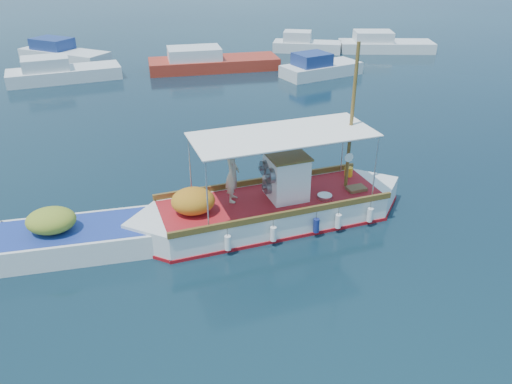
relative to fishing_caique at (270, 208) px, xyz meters
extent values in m
plane|color=black|center=(-0.10, -0.29, -0.53)|extent=(160.00, 160.00, 0.00)
cube|color=white|center=(0.07, 0.01, -0.19)|extent=(7.70, 4.11, 1.08)
cube|color=white|center=(-3.50, -0.86, -0.19)|extent=(2.38, 2.38, 1.08)
cube|color=white|center=(3.63, 0.88, -0.19)|extent=(2.38, 2.38, 1.08)
cube|color=maroon|center=(0.07, 0.01, -0.51)|extent=(7.82, 4.21, 0.18)
cube|color=#A3191F|center=(0.07, 0.01, 0.33)|extent=(7.66, 3.92, 0.06)
cube|color=brown|center=(-0.23, 1.21, 0.45)|extent=(7.24, 1.85, 0.20)
cube|color=brown|center=(0.36, -1.18, 0.45)|extent=(7.24, 1.85, 0.20)
cube|color=white|center=(0.54, 0.13, 1.08)|extent=(1.44, 1.51, 1.47)
cube|color=brown|center=(0.54, 0.13, 1.85)|extent=(1.56, 1.63, 0.06)
cylinder|color=slate|center=(0.00, -0.33, 1.38)|extent=(0.32, 0.53, 0.49)
cylinder|color=slate|center=(-0.15, 0.28, 1.38)|extent=(0.32, 0.53, 0.49)
cylinder|color=slate|center=(-0.08, -0.02, 0.84)|extent=(0.32, 0.53, 0.49)
cylinder|color=brown|center=(2.73, 0.66, 2.79)|extent=(0.14, 0.14, 4.89)
cylinder|color=brown|center=(1.97, 0.48, 2.40)|extent=(1.73, 0.49, 0.08)
cylinder|color=silver|center=(-2.56, 0.48, 1.45)|extent=(0.05, 0.05, 2.20)
cylinder|color=silver|center=(-2.06, -1.61, 1.45)|extent=(0.05, 0.05, 2.20)
cylinder|color=silver|center=(2.85, 1.80, 1.45)|extent=(0.05, 0.05, 2.20)
cylinder|color=silver|center=(3.36, -0.29, 1.45)|extent=(0.05, 0.05, 2.20)
cube|color=white|center=(0.40, 0.09, 2.57)|extent=(6.16, 3.65, 0.04)
ellipsoid|color=#C47B1C|center=(-2.50, -0.61, 0.76)|extent=(1.61, 1.45, 0.82)
cube|color=#FFA516|center=(1.17, 0.84, 0.54)|extent=(0.28, 0.23, 0.39)
cylinder|color=#FFA516|center=(3.04, 1.44, 0.52)|extent=(0.35, 0.35, 0.33)
cube|color=brown|center=(3.01, 0.33, 0.41)|extent=(0.72, 0.58, 0.12)
cylinder|color=#B2B2B2|center=(1.81, -0.12, 0.41)|extent=(0.59, 0.59, 0.12)
cylinder|color=white|center=(2.40, -0.48, 1.94)|extent=(0.29, 0.10, 0.29)
cylinder|color=white|center=(-1.51, -1.78, -0.09)|extent=(0.24, 0.24, 0.47)
cylinder|color=navy|center=(1.34, -1.09, -0.09)|extent=(0.24, 0.24, 0.47)
cylinder|color=white|center=(3.24, -0.62, -0.09)|extent=(0.24, 0.24, 0.47)
imported|color=beige|center=(-1.22, 0.06, 1.28)|extent=(0.56, 0.75, 1.85)
cube|color=white|center=(-5.81, -0.98, -0.25)|extent=(5.28, 2.57, 0.99)
cube|color=white|center=(-3.28, -0.68, -0.25)|extent=(1.97, 1.97, 0.99)
cube|color=navy|center=(-5.81, -0.98, 0.22)|extent=(5.25, 2.35, 0.06)
ellipsoid|color=olive|center=(-6.68, -1.08, 0.61)|extent=(1.59, 1.36, 0.73)
cube|color=silver|center=(-11.01, 19.41, -0.23)|extent=(7.44, 4.27, 1.00)
cube|color=silver|center=(-12.03, 19.12, 0.67)|extent=(3.28, 2.75, 0.80)
cube|color=#A72B1B|center=(-1.16, 21.25, -0.23)|extent=(9.29, 3.82, 1.00)
cube|color=silver|center=(-2.51, 21.09, 0.67)|extent=(3.86, 2.78, 0.80)
cube|color=silver|center=(6.00, 18.75, -0.23)|extent=(5.88, 4.24, 1.00)
cube|color=navy|center=(5.25, 18.42, 0.67)|extent=(2.76, 2.60, 0.80)
cube|color=silver|center=(12.99, 25.83, -0.23)|extent=(7.74, 3.51, 1.00)
cube|color=silver|center=(11.88, 25.97, 0.67)|extent=(3.24, 2.57, 0.80)
cube|color=silver|center=(-12.29, 25.13, -0.23)|extent=(7.28, 5.73, 1.00)
cube|color=navy|center=(-13.20, 25.69, 0.67)|extent=(3.46, 3.17, 0.80)
cube|color=silver|center=(6.56, 26.39, -0.23)|extent=(5.73, 3.36, 1.00)
cube|color=silver|center=(5.78, 26.60, 0.67)|extent=(2.53, 2.21, 0.80)
camera|label=1|loc=(-2.01, -14.32, 8.18)|focal=35.00mm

